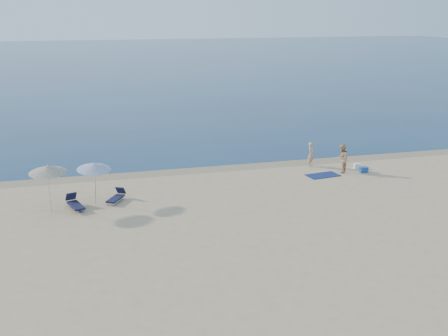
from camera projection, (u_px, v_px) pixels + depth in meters
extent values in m
plane|color=tan|center=(417.00, 323.00, 18.20)|extent=(160.00, 160.00, 0.00)
cube|color=#0B2544|center=(123.00, 61.00, 111.03)|extent=(240.00, 160.00, 0.01)
cube|color=#847254|center=(242.00, 167.00, 36.21)|extent=(240.00, 1.60, 0.00)
imported|color=tan|center=(311.00, 154.00, 36.09)|extent=(0.66, 0.69, 1.59)
imported|color=tan|center=(342.00, 158.00, 34.68)|extent=(1.05, 1.11, 1.80)
cube|color=#0F1B4B|center=(323.00, 175.00, 34.27)|extent=(2.11, 1.36, 0.03)
cube|color=white|center=(357.00, 166.00, 35.72)|extent=(0.46, 0.42, 0.33)
cube|color=#1A4191|center=(364.00, 170.00, 34.92)|extent=(0.53, 0.42, 0.34)
cylinder|color=silver|center=(95.00, 187.00, 28.93)|extent=(0.12, 0.30, 2.04)
cone|color=white|center=(94.00, 167.00, 28.89)|extent=(2.19, 2.21, 0.54)
sphere|color=silver|center=(94.00, 163.00, 28.85)|extent=(0.06, 0.06, 0.06)
cylinder|color=silver|center=(49.00, 192.00, 27.77)|extent=(0.07, 0.24, 2.25)
cone|color=beige|center=(48.00, 169.00, 27.65)|extent=(2.10, 2.12, 0.52)
sphere|color=silver|center=(47.00, 165.00, 27.60)|extent=(0.07, 0.07, 0.07)
cube|color=#131734|center=(76.00, 205.00, 28.43)|extent=(0.93, 1.55, 0.10)
cube|color=#131734|center=(71.00, 196.00, 28.95)|extent=(0.61, 0.49, 0.47)
cylinder|color=#A5A5AD|center=(80.00, 207.00, 28.57)|extent=(0.03, 0.03, 0.21)
cube|color=#131935|center=(115.00, 199.00, 29.50)|extent=(1.09, 1.39, 0.09)
cube|color=#131935|center=(121.00, 190.00, 30.05)|extent=(0.58, 0.52, 0.43)
cylinder|color=#A5A5AD|center=(119.00, 201.00, 29.48)|extent=(0.03, 0.03, 0.19)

